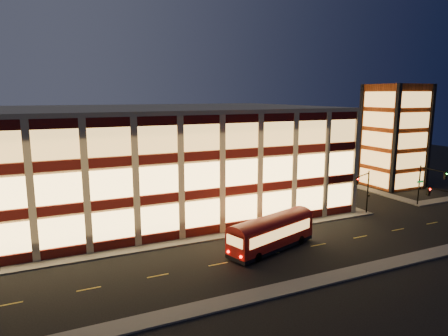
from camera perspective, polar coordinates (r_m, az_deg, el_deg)
name	(u,v)px	position (r m, az deg, el deg)	size (l,w,h in m)	color
ground	(213,241)	(45.68, -1.61, -10.36)	(200.00, 200.00, 0.00)	black
sidewalk_office_south	(185,241)	(45.53, -5.65, -10.38)	(54.00, 2.00, 0.15)	#514F4C
sidewalk_office_east	(296,189)	(70.76, 10.20, -2.90)	(2.00, 30.00, 0.15)	#514F4C
sidewalk_tower_south	(446,200)	(71.42, 29.10, -3.96)	(14.00, 2.00, 0.15)	#514F4C
sidewalk_tower_west	(345,183)	(77.47, 16.90, -2.03)	(2.00, 30.00, 0.15)	#514F4C
sidewalk_near	(274,291)	(35.10, 7.15, -17.04)	(100.00, 2.00, 0.15)	#514F4C
office_building	(148,158)	(58.57, -10.81, 1.45)	(50.45, 30.45, 14.50)	tan
stair_tower	(394,136)	(76.74, 23.10, 4.21)	(8.60, 8.60, 18.00)	#8C3814
traffic_signal_far	(364,186)	(56.78, 19.37, -2.46)	(3.79, 1.87, 6.00)	black
traffic_signal_right	(428,180)	(64.52, 27.14, -1.54)	(1.20, 4.37, 6.00)	black
traffic_signal_near	(448,206)	(50.62, 29.31, -4.75)	(0.32, 4.45, 6.00)	black
trolley_bus	(272,231)	(42.95, 6.81, -8.91)	(11.20, 5.97, 3.69)	#9E0E08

